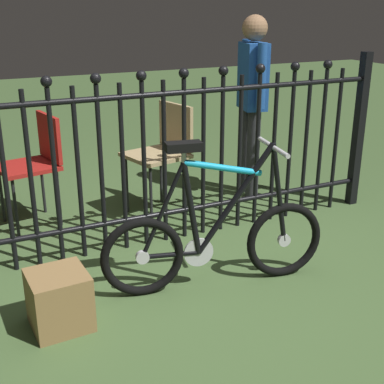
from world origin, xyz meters
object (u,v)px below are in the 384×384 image
(bicycle, at_px, (216,239))
(chair_red, at_px, (36,158))
(chair_tan, at_px, (164,147))
(person_visitor, at_px, (252,93))
(display_crate, at_px, (59,300))

(bicycle, bearing_deg, chair_red, 117.95)
(chair_red, height_order, chair_tan, chair_tan)
(chair_red, relative_size, chair_tan, 0.96)
(bicycle, height_order, person_visitor, person_visitor)
(chair_red, distance_m, display_crate, 1.53)
(person_visitor, bearing_deg, chair_red, 174.99)
(bicycle, distance_m, chair_red, 1.66)
(person_visitor, bearing_deg, display_crate, -146.01)
(bicycle, bearing_deg, person_visitor, 51.68)
(chair_tan, height_order, person_visitor, person_visitor)
(chair_tan, bearing_deg, bicycle, -98.57)
(chair_red, height_order, display_crate, chair_red)
(bicycle, xyz_separation_m, chair_red, (-0.77, 1.45, 0.21))
(bicycle, distance_m, person_visitor, 1.75)
(display_crate, bearing_deg, bicycle, 1.76)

